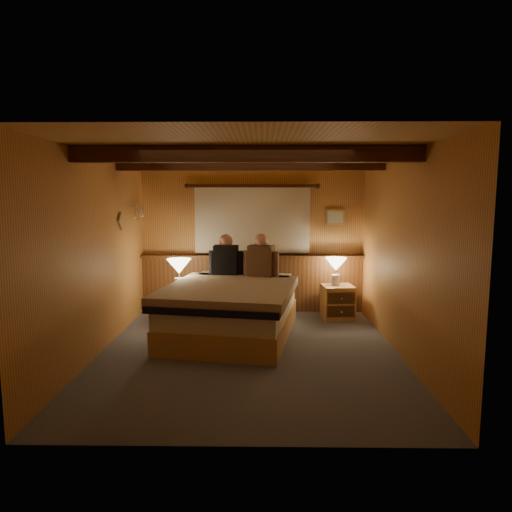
{
  "coord_description": "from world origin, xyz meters",
  "views": [
    {
      "loc": [
        0.16,
        -5.34,
        1.89
      ],
      "look_at": [
        0.08,
        0.4,
        1.13
      ],
      "focal_mm": 32.0,
      "sensor_mm": 36.0,
      "label": 1
    }
  ],
  "objects_px": {
    "bed": "(231,309)",
    "nightstand_left": "(181,306)",
    "lamp_left": "(179,268)",
    "lamp_right": "(336,266)",
    "duffel_bag": "(185,309)",
    "nightstand_right": "(338,302)",
    "person_left": "(226,258)",
    "person_right": "(261,259)"
  },
  "relations": [
    {
      "from": "bed",
      "to": "nightstand_left",
      "type": "bearing_deg",
      "value": 149.47
    },
    {
      "from": "nightstand_right",
      "to": "lamp_left",
      "type": "height_order",
      "value": "lamp_left"
    },
    {
      "from": "nightstand_left",
      "to": "nightstand_right",
      "type": "height_order",
      "value": "nightstand_right"
    },
    {
      "from": "nightstand_left",
      "to": "lamp_left",
      "type": "xyz_separation_m",
      "value": [
        -0.01,
        -0.04,
        0.58
      ]
    },
    {
      "from": "lamp_left",
      "to": "duffel_bag",
      "type": "relative_size",
      "value": 0.91
    },
    {
      "from": "person_left",
      "to": "person_right",
      "type": "height_order",
      "value": "person_right"
    },
    {
      "from": "lamp_right",
      "to": "lamp_left",
      "type": "bearing_deg",
      "value": -171.95
    },
    {
      "from": "person_left",
      "to": "duffel_bag",
      "type": "height_order",
      "value": "person_left"
    },
    {
      "from": "bed",
      "to": "nightstand_right",
      "type": "xyz_separation_m",
      "value": [
        1.59,
        0.94,
        -0.12
      ]
    },
    {
      "from": "lamp_left",
      "to": "person_right",
      "type": "height_order",
      "value": "person_right"
    },
    {
      "from": "bed",
      "to": "duffel_bag",
      "type": "relative_size",
      "value": 4.53
    },
    {
      "from": "person_left",
      "to": "person_right",
      "type": "distance_m",
      "value": 0.55
    },
    {
      "from": "duffel_bag",
      "to": "lamp_right",
      "type": "bearing_deg",
      "value": 10.15
    },
    {
      "from": "lamp_right",
      "to": "duffel_bag",
      "type": "relative_size",
      "value": 0.83
    },
    {
      "from": "lamp_right",
      "to": "person_right",
      "type": "bearing_deg",
      "value": -163.51
    },
    {
      "from": "nightstand_left",
      "to": "person_left",
      "type": "xyz_separation_m",
      "value": [
        0.68,
        0.09,
        0.71
      ]
    },
    {
      "from": "person_left",
      "to": "person_right",
      "type": "relative_size",
      "value": 0.97
    },
    {
      "from": "bed",
      "to": "lamp_left",
      "type": "xyz_separation_m",
      "value": [
        -0.82,
        0.66,
        0.46
      ]
    },
    {
      "from": "nightstand_left",
      "to": "duffel_bag",
      "type": "xyz_separation_m",
      "value": [
        0.04,
        0.15,
        -0.1
      ]
    },
    {
      "from": "nightstand_left",
      "to": "duffel_bag",
      "type": "relative_size",
      "value": 0.99
    },
    {
      "from": "person_right",
      "to": "lamp_left",
      "type": "bearing_deg",
      "value": -162.85
    },
    {
      "from": "lamp_right",
      "to": "person_right",
      "type": "xyz_separation_m",
      "value": [
        -1.16,
        -0.34,
        0.16
      ]
    },
    {
      "from": "nightstand_left",
      "to": "person_left",
      "type": "distance_m",
      "value": 0.99
    },
    {
      "from": "nightstand_right",
      "to": "duffel_bag",
      "type": "xyz_separation_m",
      "value": [
        -2.36,
        -0.09,
        -0.1
      ]
    },
    {
      "from": "person_left",
      "to": "bed",
      "type": "bearing_deg",
      "value": -75.24
    },
    {
      "from": "lamp_left",
      "to": "lamp_right",
      "type": "height_order",
      "value": "lamp_left"
    },
    {
      "from": "bed",
      "to": "person_left",
      "type": "height_order",
      "value": "person_left"
    },
    {
      "from": "bed",
      "to": "nightstand_right",
      "type": "distance_m",
      "value": 1.85
    },
    {
      "from": "bed",
      "to": "lamp_left",
      "type": "height_order",
      "value": "lamp_left"
    },
    {
      "from": "nightstand_right",
      "to": "lamp_right",
      "type": "relative_size",
      "value": 1.2
    },
    {
      "from": "nightstand_right",
      "to": "person_left",
      "type": "xyz_separation_m",
      "value": [
        -1.72,
        -0.15,
        0.71
      ]
    },
    {
      "from": "bed",
      "to": "lamp_left",
      "type": "relative_size",
      "value": 5.0
    },
    {
      "from": "lamp_left",
      "to": "person_left",
      "type": "bearing_deg",
      "value": 10.94
    },
    {
      "from": "nightstand_left",
      "to": "nightstand_right",
      "type": "xyz_separation_m",
      "value": [
        2.41,
        0.25,
        0.01
      ]
    },
    {
      "from": "lamp_right",
      "to": "person_right",
      "type": "distance_m",
      "value": 1.22
    },
    {
      "from": "nightstand_left",
      "to": "lamp_left",
      "type": "height_order",
      "value": "lamp_left"
    },
    {
      "from": "bed",
      "to": "duffel_bag",
      "type": "bearing_deg",
      "value": 142.25
    },
    {
      "from": "bed",
      "to": "duffel_bag",
      "type": "height_order",
      "value": "bed"
    },
    {
      "from": "nightstand_right",
      "to": "person_right",
      "type": "xyz_separation_m",
      "value": [
        -1.19,
        -0.29,
        0.71
      ]
    },
    {
      "from": "lamp_left",
      "to": "nightstand_left",
      "type": "bearing_deg",
      "value": 82.77
    },
    {
      "from": "nightstand_left",
      "to": "person_right",
      "type": "bearing_deg",
      "value": 6.34
    },
    {
      "from": "nightstand_right",
      "to": "lamp_left",
      "type": "xyz_separation_m",
      "value": [
        -2.41,
        -0.29,
        0.57
      ]
    }
  ]
}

